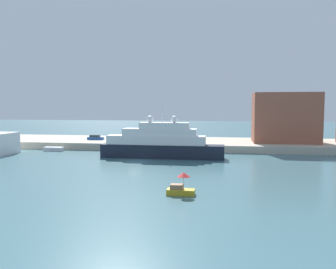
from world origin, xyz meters
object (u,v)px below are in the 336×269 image
(person_figure, at_px, (109,138))
(work_barge, at_px, (54,149))
(mooring_bollard, at_px, (167,143))
(harbor_building, at_px, (285,118))
(large_yacht, at_px, (160,144))
(parked_car, at_px, (95,138))
(small_motorboat, at_px, (181,187))

(person_figure, bearing_deg, work_barge, -143.75)
(work_barge, height_order, mooring_bollard, mooring_bollard)
(harbor_building, height_order, mooring_bollard, harbor_building)
(large_yacht, height_order, person_figure, large_yacht)
(work_barge, bearing_deg, parked_car, 62.28)
(large_yacht, xyz_separation_m, person_figure, (-17.14, 15.85, -0.56))
(parked_car, relative_size, mooring_bollard, 6.48)
(small_motorboat, relative_size, work_barge, 0.73)
(person_figure, bearing_deg, large_yacht, -42.75)
(person_figure, bearing_deg, small_motorboat, -61.30)
(large_yacht, distance_m, work_barge, 29.91)
(work_barge, distance_m, harbor_building, 60.45)
(mooring_bollard, bearing_deg, harbor_building, 18.87)
(small_motorboat, distance_m, harbor_building, 56.45)
(small_motorboat, bearing_deg, large_yacht, 105.34)
(parked_car, height_order, mooring_bollard, parked_car)
(work_barge, relative_size, parked_car, 1.08)
(large_yacht, height_order, harbor_building, harbor_building)
(small_motorboat, bearing_deg, mooring_bollard, 101.84)
(large_yacht, relative_size, work_barge, 5.48)
(harbor_building, distance_m, mooring_bollard, 32.00)
(parked_car, distance_m, mooring_bollard, 23.86)
(harbor_building, bearing_deg, mooring_bollard, -161.13)
(large_yacht, distance_m, parked_car, 29.72)
(work_barge, bearing_deg, harbor_building, 13.21)
(work_barge, height_order, parked_car, parked_car)
(large_yacht, xyz_separation_m, parked_car, (-22.51, 19.38, -0.78))
(large_yacht, xyz_separation_m, small_motorboat, (8.50, -30.98, -2.14))
(parked_car, bearing_deg, person_figure, -33.36)
(small_motorboat, distance_m, work_barge, 53.47)
(small_motorboat, xyz_separation_m, person_figure, (-25.64, 46.83, 1.58))
(mooring_bollard, bearing_deg, small_motorboat, -78.16)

